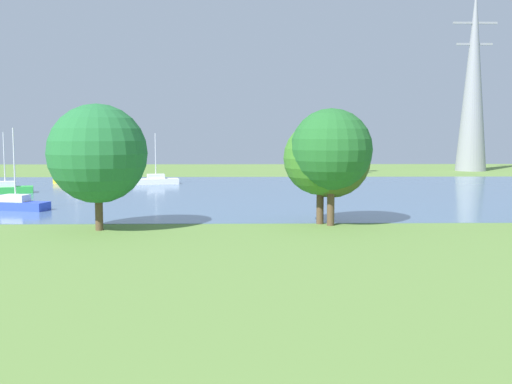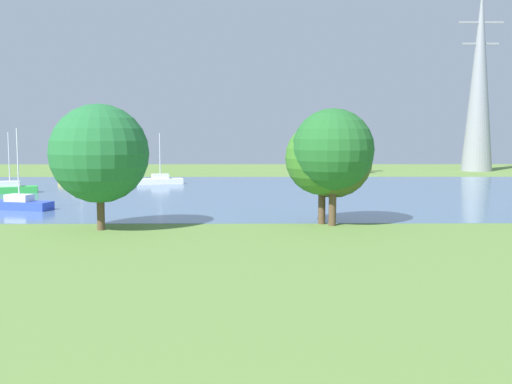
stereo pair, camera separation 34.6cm
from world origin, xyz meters
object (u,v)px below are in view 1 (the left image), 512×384
electricity_pylon (473,79)px  tree_west_near (331,150)px  tree_east_near (321,158)px  sailboat_green (5,189)px  sailboat_yellow (76,179)px  tree_east_far (98,154)px  sailboat_white (156,180)px  sailboat_blue (16,204)px  tree_west_far (331,159)px

electricity_pylon → tree_west_near: bearing=-117.9°
tree_east_near → electricity_pylon: (28.77, 52.49, 9.33)m
sailboat_green → tree_east_near: tree_east_near is taller
sailboat_yellow → tree_west_near: sailboat_yellow is taller
electricity_pylon → sailboat_green: bearing=-149.2°
tree_east_far → tree_west_near: size_ratio=1.03×
tree_east_far → sailboat_green: bearing=122.1°
sailboat_white → sailboat_green: bearing=-141.9°
sailboat_white → sailboat_blue: (-6.94, -22.09, 0.00)m
sailboat_blue → electricity_pylon: (49.83, 45.36, 12.89)m
sailboat_yellow → sailboat_blue: bearing=-85.1°
sailboat_white → tree_west_far: 32.67m
sailboat_white → tree_west_near: 33.57m
sailboat_white → tree_east_near: 32.65m
sailboat_green → tree_west_far: (27.24, -19.15, 3.51)m
tree_east_near → electricity_pylon: size_ratio=0.24×
sailboat_blue → sailboat_white: bearing=72.5°
tree_east_near → tree_west_near: (0.55, -0.70, 0.54)m
tree_east_near → tree_west_near: size_ratio=0.90×
electricity_pylon → tree_east_far: bearing=-127.3°
sailboat_yellow → sailboat_white: bearing=-9.2°
sailboat_green → electricity_pylon: size_ratio=0.21×
sailboat_yellow → tree_west_near: size_ratio=1.03×
sailboat_yellow → tree_west_near: bearing=-53.0°
sailboat_blue → tree_east_near: tree_east_near is taller
sailboat_green → electricity_pylon: bearing=30.8°
tree_west_far → tree_east_near: bearing=-155.7°
sailboat_white → tree_west_near: (14.67, -29.92, 4.10)m
sailboat_green → tree_east_far: (13.62, -21.70, 3.92)m
tree_east_near → tree_west_far: 0.78m
sailboat_green → tree_east_far: tree_east_far is taller
sailboat_yellow → electricity_pylon: size_ratio=0.27×
tree_west_far → electricity_pylon: (28.06, 52.17, 9.38)m
sailboat_yellow → sailboat_green: 11.72m
sailboat_green → tree_west_near: tree_west_near is taller
sailboat_white → tree_west_near: tree_west_near is taller
sailboat_green → sailboat_white: bearing=38.1°
tree_east_near → sailboat_green: bearing=143.7°
tree_west_far → electricity_pylon: bearing=61.7°
sailboat_green → sailboat_blue: sailboat_blue is taller
tree_east_far → tree_east_near: tree_east_far is taller
tree_east_far → electricity_pylon: bearing=52.7°
tree_west_near → tree_east_near: bearing=128.1°
sailboat_blue → tree_east_far: 13.02m
sailboat_green → tree_west_near: (27.08, -20.17, 4.10)m
tree_east_far → tree_west_near: bearing=6.5°
sailboat_white → sailboat_green: sailboat_green is taller
tree_east_far → sailboat_blue: bearing=131.1°
sailboat_yellow → tree_east_near: bearing=-53.0°
sailboat_blue → tree_east_far: (8.16, -9.36, 3.92)m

